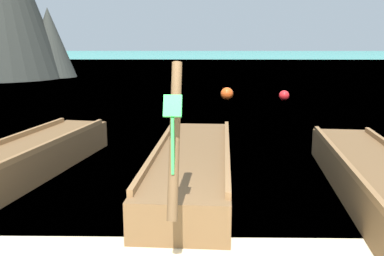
% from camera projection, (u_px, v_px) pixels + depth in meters
% --- Properties ---
extents(sea_water, '(120.00, 120.00, 0.00)m').
position_uv_depth(sea_water, '(199.00, 59.00, 64.50)').
color(sea_water, '#2DB29E').
rests_on(sea_water, ground).
extents(longtail_boat_yellow_ribbon, '(2.26, 7.18, 2.48)m').
position_uv_depth(longtail_boat_yellow_ribbon, '(2.00, 171.00, 7.46)').
color(longtail_boat_yellow_ribbon, brown).
rests_on(longtail_boat_yellow_ribbon, ground).
extents(longtail_boat_green_ribbon, '(1.63, 5.90, 2.30)m').
position_uv_depth(longtail_boat_green_ribbon, '(193.00, 166.00, 7.88)').
color(longtail_boat_green_ribbon, brown).
rests_on(longtail_boat_green_ribbon, ground).
extents(longtail_boat_red_ribbon, '(1.70, 6.27, 2.66)m').
position_uv_depth(longtail_boat_red_ribbon, '(376.00, 180.00, 7.02)').
color(longtail_boat_red_ribbon, brown).
rests_on(longtail_boat_red_ribbon, ground).
extents(mooring_buoy_near, '(0.44, 0.44, 0.44)m').
position_uv_depth(mooring_buoy_near, '(284.00, 95.00, 18.81)').
color(mooring_buoy_near, red).
rests_on(mooring_buoy_near, sea_water).
extents(mooring_buoy_far, '(0.55, 0.55, 0.55)m').
position_uv_depth(mooring_buoy_far, '(227.00, 94.00, 19.00)').
color(mooring_buoy_far, '#EA5119').
rests_on(mooring_buoy_far, sea_water).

